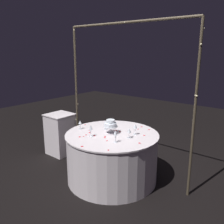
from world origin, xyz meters
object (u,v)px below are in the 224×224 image
(wine_glass_2, at_px, (129,131))
(wine_glass_3, at_px, (135,127))
(decorative_arch, at_px, (125,78))
(wine_glass_4, at_px, (80,123))
(wine_glass_0, at_px, (91,128))
(wine_glass_5, at_px, (115,133))
(main_table, at_px, (112,156))
(wine_glass_1, at_px, (105,123))
(tiered_cake, at_px, (111,124))
(side_table, at_px, (61,134))

(wine_glass_2, distance_m, wine_glass_3, 0.17)
(wine_glass_3, bearing_deg, decorative_arch, 155.11)
(wine_glass_4, bearing_deg, wine_glass_0, -20.68)
(decorative_arch, xyz_separation_m, wine_glass_5, (0.26, -0.56, -0.68))
(wine_glass_4, bearing_deg, main_table, 15.09)
(wine_glass_1, height_order, wine_glass_2, wine_glass_2)
(tiered_cake, distance_m, wine_glass_4, 0.53)
(wine_glass_2, bearing_deg, wine_glass_0, -147.50)
(side_table, bearing_deg, main_table, -5.32)
(main_table, height_order, wine_glass_1, wine_glass_1)
(decorative_arch, bearing_deg, side_table, -172.22)
(wine_glass_1, bearing_deg, wine_glass_5, -35.63)
(side_table, relative_size, wine_glass_1, 5.39)
(wine_glass_0, bearing_deg, tiered_cake, 65.89)
(main_table, height_order, tiered_cake, tiered_cake)
(wine_glass_0, xyz_separation_m, wine_glass_4, (-0.37, 0.14, -0.03))
(decorative_arch, height_order, wine_glass_2, decorative_arch)
(wine_glass_2, height_order, wine_glass_4, wine_glass_2)
(wine_glass_2, bearing_deg, side_table, 176.13)
(tiered_cake, distance_m, wine_glass_1, 0.20)
(main_table, height_order, side_table, side_table)
(tiered_cake, height_order, wine_glass_3, tiered_cake)
(tiered_cake, distance_m, wine_glass_5, 0.39)
(wine_glass_5, bearing_deg, wine_glass_2, 80.33)
(decorative_arch, xyz_separation_m, main_table, (-0.00, -0.32, -1.18))
(tiered_cake, height_order, wine_glass_2, tiered_cake)
(wine_glass_0, bearing_deg, main_table, 59.55)
(wine_glass_2, bearing_deg, main_table, -177.16)
(wine_glass_2, relative_size, wine_glass_5, 0.86)
(tiered_cake, relative_size, wine_glass_4, 1.60)
(wine_glass_4, bearing_deg, wine_glass_2, 10.77)
(main_table, relative_size, wine_glass_3, 8.80)
(main_table, bearing_deg, decorative_arch, 89.99)
(wine_glass_0, relative_size, wine_glass_2, 1.14)
(decorative_arch, relative_size, wine_glass_1, 16.17)
(side_table, distance_m, wine_glass_0, 1.37)
(side_table, height_order, tiered_cake, tiered_cake)
(wine_glass_1, xyz_separation_m, wine_glass_3, (0.50, 0.09, 0.02))
(wine_glass_4, distance_m, wine_glass_5, 0.80)
(main_table, distance_m, tiered_cake, 0.51)
(tiered_cake, bearing_deg, wine_glass_4, -162.82)
(side_table, relative_size, wine_glass_5, 4.50)
(wine_glass_4, bearing_deg, tiered_cake, 17.18)
(wine_glass_3, bearing_deg, main_table, -147.42)
(decorative_arch, bearing_deg, main_table, -90.01)
(tiered_cake, distance_m, wine_glass_0, 0.32)
(main_table, relative_size, wine_glass_5, 8.02)
(tiered_cake, xyz_separation_m, wine_glass_1, (-0.17, 0.08, -0.03))
(decorative_arch, distance_m, wine_glass_1, 0.77)
(wine_glass_0, distance_m, wine_glass_3, 0.65)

